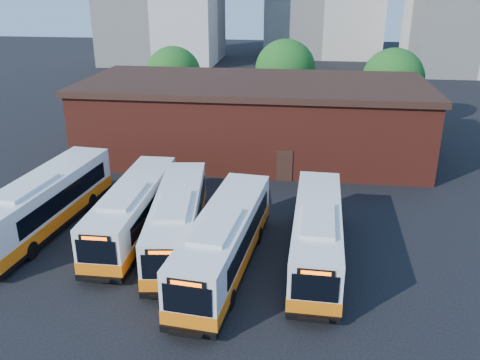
# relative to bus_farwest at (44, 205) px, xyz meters

# --- Properties ---
(ground) EXTENTS (220.00, 220.00, 0.00)m
(ground) POSITION_rel_bus_farwest_xyz_m (11.00, -4.13, -1.58)
(ground) COLOR black
(bus_farwest) EXTENTS (3.75, 12.96, 3.49)m
(bus_farwest) POSITION_rel_bus_farwest_xyz_m (0.00, 0.00, 0.00)
(bus_farwest) COLOR silver
(bus_farwest) RESTS_ON ground
(bus_west) EXTENTS (2.53, 11.73, 3.19)m
(bus_west) POSITION_rel_bus_farwest_xyz_m (5.56, 0.00, -0.14)
(bus_west) COLOR silver
(bus_west) RESTS_ON ground
(bus_midwest) EXTENTS (3.88, 11.93, 3.20)m
(bus_midwest) POSITION_rel_bus_farwest_xyz_m (8.48, -0.93, -0.13)
(bus_midwest) COLOR silver
(bus_midwest) RESTS_ON ground
(bus_mideast) EXTENTS (3.76, 12.43, 3.34)m
(bus_mideast) POSITION_rel_bus_farwest_xyz_m (11.51, -3.19, -0.07)
(bus_mideast) COLOR silver
(bus_mideast) RESTS_ON ground
(bus_east) EXTENTS (2.77, 11.86, 3.21)m
(bus_east) POSITION_rel_bus_farwest_xyz_m (16.26, -1.72, -0.12)
(bus_east) COLOR silver
(bus_east) RESTS_ON ground
(transit_worker) EXTENTS (0.65, 0.79, 1.85)m
(transit_worker) POSITION_rel_bus_farwest_xyz_m (11.60, -7.17, -0.66)
(transit_worker) COLOR black
(transit_worker) RESTS_ON ground
(depot_building) EXTENTS (28.60, 12.60, 6.40)m
(depot_building) POSITION_rel_bus_farwest_xyz_m (11.00, 15.87, 1.68)
(depot_building) COLOR maroon
(depot_building) RESTS_ON ground
(tree_west) EXTENTS (6.00, 6.00, 7.65)m
(tree_west) POSITION_rel_bus_farwest_xyz_m (1.00, 27.87, 3.06)
(tree_west) COLOR #382314
(tree_west) RESTS_ON ground
(tree_mid) EXTENTS (6.56, 6.56, 8.36)m
(tree_mid) POSITION_rel_bus_farwest_xyz_m (13.00, 29.87, 3.50)
(tree_mid) COLOR #382314
(tree_mid) RESTS_ON ground
(tree_east) EXTENTS (6.24, 6.24, 7.96)m
(tree_east) POSITION_rel_bus_farwest_xyz_m (24.00, 26.87, 3.25)
(tree_east) COLOR #382314
(tree_east) RESTS_ON ground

